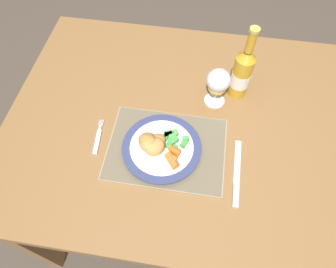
# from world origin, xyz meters

# --- Properties ---
(ground_plane) EXTENTS (6.00, 6.00, 0.00)m
(ground_plane) POSITION_xyz_m (0.00, 0.00, 0.00)
(ground_plane) COLOR #4C4238
(dining_table) EXTENTS (1.15, 0.89, 0.74)m
(dining_table) POSITION_xyz_m (0.00, 0.00, 0.64)
(dining_table) COLOR olive
(dining_table) RESTS_ON ground
(placemat) EXTENTS (0.36, 0.27, 0.01)m
(placemat) POSITION_xyz_m (-0.04, -0.12, 0.74)
(placemat) COLOR gray
(placemat) RESTS_ON dining_table
(dinner_plate) EXTENTS (0.24, 0.24, 0.02)m
(dinner_plate) POSITION_xyz_m (-0.05, -0.12, 0.76)
(dinner_plate) COLOR white
(dinner_plate) RESTS_ON placemat
(breaded_croquettes) EXTENTS (0.10, 0.10, 0.05)m
(breaded_croquettes) POSITION_xyz_m (-0.08, -0.13, 0.79)
(breaded_croquettes) COLOR #B77F3D
(breaded_croquettes) RESTS_ON dinner_plate
(green_beans_pile) EXTENTS (0.08, 0.08, 0.02)m
(green_beans_pile) POSITION_xyz_m (-0.02, -0.10, 0.77)
(green_beans_pile) COLOR #4CA84C
(green_beans_pile) RESTS_ON dinner_plate
(glazed_carrots) EXTENTS (0.05, 0.08, 0.02)m
(glazed_carrots) POSITION_xyz_m (-0.01, -0.16, 0.78)
(glazed_carrots) COLOR orange
(glazed_carrots) RESTS_ON dinner_plate
(fork) EXTENTS (0.03, 0.13, 0.01)m
(fork) POSITION_xyz_m (-0.25, -0.11, 0.74)
(fork) COLOR silver
(fork) RESTS_ON dining_table
(table_knife) EXTENTS (0.02, 0.22, 0.01)m
(table_knife) POSITION_xyz_m (0.18, -0.18, 0.74)
(table_knife) COLOR silver
(table_knife) RESTS_ON dining_table
(wine_glass) EXTENTS (0.08, 0.08, 0.14)m
(wine_glass) POSITION_xyz_m (0.09, 0.10, 0.83)
(wine_glass) COLOR silver
(wine_glass) RESTS_ON dining_table
(bottle) EXTENTS (0.06, 0.06, 0.27)m
(bottle) POSITION_xyz_m (0.17, 0.14, 0.84)
(bottle) COLOR gold
(bottle) RESTS_ON dining_table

